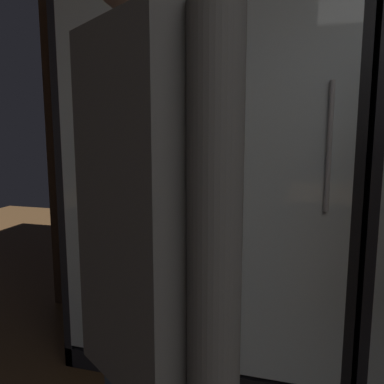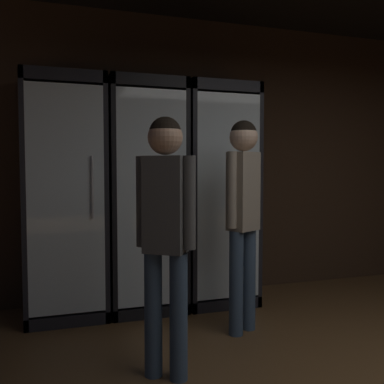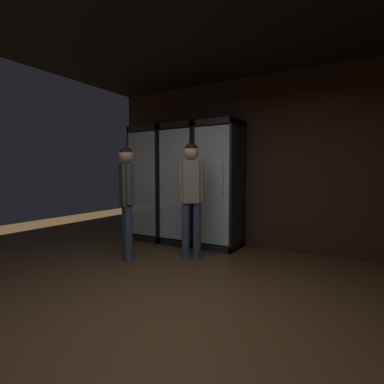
# 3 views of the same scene
# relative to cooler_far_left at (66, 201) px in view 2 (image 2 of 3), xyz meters

# --- Properties ---
(wall_back) EXTENTS (6.00, 0.06, 2.80)m
(wall_back) POSITION_rel_cooler_far_left_xyz_m (2.15, 0.31, 0.39)
(wall_back) COLOR #382619
(wall_back) RESTS_ON ground
(cooler_far_left) EXTENTS (0.67, 0.65, 2.08)m
(cooler_far_left) POSITION_rel_cooler_far_left_xyz_m (0.00, 0.00, 0.00)
(cooler_far_left) COLOR black
(cooler_far_left) RESTS_ON ground
(cooler_left) EXTENTS (0.67, 0.65, 2.08)m
(cooler_left) POSITION_rel_cooler_far_left_xyz_m (0.70, -0.00, 0.00)
(cooler_left) COLOR black
(cooler_left) RESTS_ON ground
(cooler_center) EXTENTS (0.67, 0.65, 2.08)m
(cooler_center) POSITION_rel_cooler_far_left_xyz_m (1.39, -0.00, -0.00)
(cooler_center) COLOR black
(cooler_center) RESTS_ON ground
(shopper_near) EXTENTS (0.32, 0.25, 1.66)m
(shopper_near) POSITION_rel_cooler_far_left_xyz_m (1.31, -0.83, 0.02)
(shopper_near) COLOR #384C66
(shopper_near) RESTS_ON ground
(shopper_far) EXTENTS (0.33, 0.27, 1.60)m
(shopper_far) POSITION_rel_cooler_far_left_xyz_m (0.56, -1.35, -0.03)
(shopper_far) COLOR #384C66
(shopper_far) RESTS_ON ground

